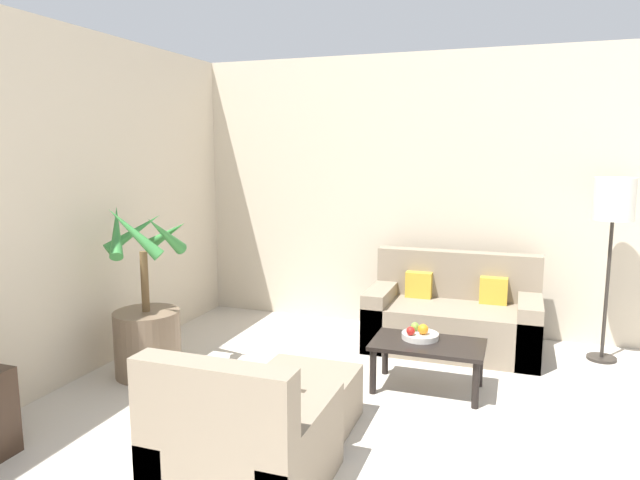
{
  "coord_description": "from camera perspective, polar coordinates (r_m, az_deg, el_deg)",
  "views": [
    {
      "loc": [
        -0.11,
        0.63,
        1.78
      ],
      "look_at": [
        -1.74,
        5.25,
        1.0
      ],
      "focal_mm": 32.0,
      "sensor_mm": 36.0,
      "label": 1
    }
  ],
  "objects": [
    {
      "name": "apple_green",
      "position": [
        4.46,
        9.49,
        -8.53
      ],
      "size": [
        0.07,
        0.07,
        0.07
      ],
      "color": "olive",
      "rests_on": "fruit_bowl"
    },
    {
      "name": "armchair",
      "position": [
        3.17,
        -7.67,
        -19.76
      ],
      "size": [
        0.81,
        0.82,
        0.82
      ],
      "color": "gray",
      "rests_on": "ground_plane"
    },
    {
      "name": "ottoman",
      "position": [
        3.87,
        -1.33,
        -15.46
      ],
      "size": [
        0.62,
        0.52,
        0.35
      ],
      "color": "gray",
      "rests_on": "ground_plane"
    },
    {
      "name": "sofa_loveseat",
      "position": [
        5.31,
        13.12,
        -7.59
      ],
      "size": [
        1.49,
        0.78,
        0.84
      ],
      "color": "gray",
      "rests_on": "ground_plane"
    },
    {
      "name": "floor_lamp",
      "position": [
        5.27,
        27.29,
        2.89
      ],
      "size": [
        0.32,
        0.32,
        1.55
      ],
      "color": "#2D2823",
      "rests_on": "ground_plane"
    },
    {
      "name": "wall_back",
      "position": [
        5.64,
        20.49,
        4.1
      ],
      "size": [
        8.23,
        0.06,
        2.7
      ],
      "color": "beige",
      "rests_on": "ground_plane"
    },
    {
      "name": "coffee_table",
      "position": [
        4.37,
        10.73,
        -10.73
      ],
      "size": [
        0.82,
        0.49,
        0.37
      ],
      "color": "black",
      "rests_on": "ground_plane"
    },
    {
      "name": "apple_red",
      "position": [
        4.35,
        9.05,
        -8.97
      ],
      "size": [
        0.07,
        0.07,
        0.07
      ],
      "color": "red",
      "rests_on": "fruit_bowl"
    },
    {
      "name": "orange_fruit",
      "position": [
        4.38,
        10.28,
        -8.77
      ],
      "size": [
        0.08,
        0.08,
        0.08
      ],
      "color": "orange",
      "rests_on": "fruit_bowl"
    },
    {
      "name": "fruit_bowl",
      "position": [
        4.43,
        9.98,
        -9.42
      ],
      "size": [
        0.28,
        0.28,
        0.04
      ],
      "color": "beige",
      "rests_on": "coffee_table"
    },
    {
      "name": "potted_palm",
      "position": [
        4.76,
        -16.91,
        -8.21
      ],
      "size": [
        0.68,
        0.67,
        1.38
      ],
      "color": "brown",
      "rests_on": "ground_plane"
    }
  ]
}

